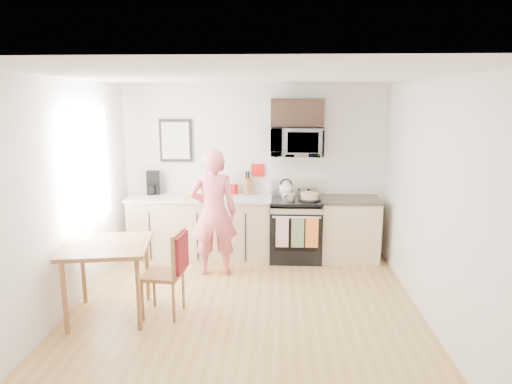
{
  "coord_description": "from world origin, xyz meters",
  "views": [
    {
      "loc": [
        0.36,
        -4.61,
        2.39
      ],
      "look_at": [
        0.09,
        1.0,
        1.23
      ],
      "focal_mm": 32.0,
      "sensor_mm": 36.0,
      "label": 1
    }
  ],
  "objects_px": {
    "person": "(214,213)",
    "chair": "(174,262)",
    "cake": "(309,196)",
    "microwave": "(297,142)",
    "range": "(295,231)",
    "dining_table": "(107,252)"
  },
  "relations": [
    {
      "from": "microwave",
      "to": "cake",
      "type": "distance_m",
      "value": 0.82
    },
    {
      "from": "microwave",
      "to": "range",
      "type": "bearing_deg",
      "value": -89.94
    },
    {
      "from": "person",
      "to": "chair",
      "type": "xyz_separation_m",
      "value": [
        -0.27,
        -1.25,
        -0.24
      ]
    },
    {
      "from": "chair",
      "to": "person",
      "type": "bearing_deg",
      "value": 83.46
    },
    {
      "from": "cake",
      "to": "person",
      "type": "bearing_deg",
      "value": -155.13
    },
    {
      "from": "person",
      "to": "cake",
      "type": "xyz_separation_m",
      "value": [
        1.33,
        0.61,
        0.11
      ]
    },
    {
      "from": "dining_table",
      "to": "cake",
      "type": "xyz_separation_m",
      "value": [
        2.32,
        1.9,
        0.23
      ]
    },
    {
      "from": "microwave",
      "to": "person",
      "type": "relative_size",
      "value": 0.44
    },
    {
      "from": "range",
      "to": "dining_table",
      "type": "xyz_separation_m",
      "value": [
        -2.12,
        -1.95,
        0.3
      ]
    },
    {
      "from": "cake",
      "to": "microwave",
      "type": "bearing_deg",
      "value": 141.95
    },
    {
      "from": "person",
      "to": "chair",
      "type": "height_order",
      "value": "person"
    },
    {
      "from": "range",
      "to": "chair",
      "type": "height_order",
      "value": "range"
    },
    {
      "from": "chair",
      "to": "dining_table",
      "type": "bearing_deg",
      "value": -170.99
    },
    {
      "from": "range",
      "to": "dining_table",
      "type": "bearing_deg",
      "value": -137.36
    },
    {
      "from": "chair",
      "to": "cake",
      "type": "distance_m",
      "value": 2.47
    },
    {
      "from": "range",
      "to": "dining_table",
      "type": "distance_m",
      "value": 2.9
    },
    {
      "from": "dining_table",
      "to": "chair",
      "type": "height_order",
      "value": "chair"
    },
    {
      "from": "range",
      "to": "person",
      "type": "relative_size",
      "value": 0.67
    },
    {
      "from": "person",
      "to": "dining_table",
      "type": "distance_m",
      "value": 1.63
    },
    {
      "from": "person",
      "to": "cake",
      "type": "distance_m",
      "value": 1.47
    },
    {
      "from": "microwave",
      "to": "cake",
      "type": "relative_size",
      "value": 2.42
    },
    {
      "from": "microwave",
      "to": "person",
      "type": "distance_m",
      "value": 1.63
    }
  ]
}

